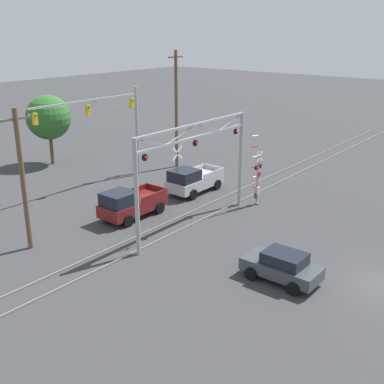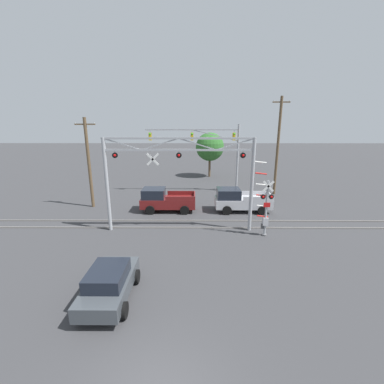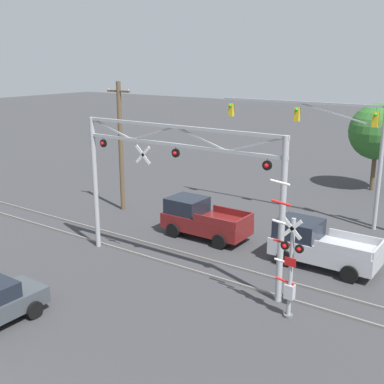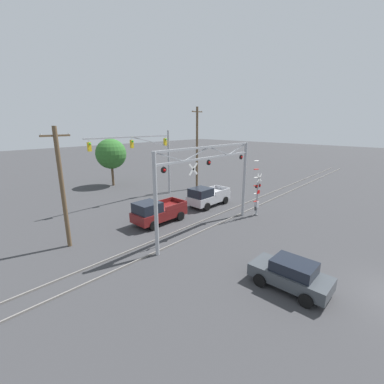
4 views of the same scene
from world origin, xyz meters
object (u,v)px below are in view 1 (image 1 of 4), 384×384
Objects in this scene: crossing_signal_mast at (257,179)px; utility_pole_left at (23,179)px; utility_pole_right at (176,109)px; traffic_signal_span at (114,119)px; pickup_truck_lead at (130,204)px; sedan_waiting at (282,266)px; pickup_truck_following at (193,180)px; background_tree_beyond_span at (49,117)px; crossing_gantry at (195,160)px.

crossing_signal_mast is 0.64× the size of utility_pole_left.
traffic_signal_span is at bearing 172.23° from utility_pole_right.
traffic_signal_span reaches higher than crossing_signal_mast.
pickup_truck_lead reaches higher than sedan_waiting.
traffic_signal_span is 2.09× the size of pickup_truck_following.
sedan_waiting is at bearing -108.16° from traffic_signal_span.
pickup_truck_lead is at bearing -9.40° from utility_pole_left.
background_tree_beyond_span is at bearing 90.55° from traffic_signal_span.
traffic_signal_span is (-2.47, 11.92, 3.23)m from crossing_signal_mast.
utility_pole_left reaches higher than sedan_waiting.
utility_pole_left reaches higher than pickup_truck_lead.
sedan_waiting is 14.82m from utility_pole_left.
crossing_signal_mast is 1.07× the size of pickup_truck_following.
crossing_gantry is at bearing 70.86° from sedan_waiting.
crossing_signal_mast is 0.51× the size of utility_pole_right.
crossing_gantry is 8.97m from sedan_waiting.
utility_pole_left is 1.27× the size of background_tree_beyond_span.
crossing_gantry is at bearing -32.89° from utility_pole_left.
pickup_truck_lead is at bearing 109.50° from crossing_gantry.
traffic_signal_span is at bearing 53.16° from pickup_truck_lead.
pickup_truck_following is (6.64, -0.03, 0.00)m from pickup_truck_lead.
utility_pole_right is (6.54, -0.89, 0.12)m from traffic_signal_span.
sedan_waiting is 22.34m from utility_pole_right.
pickup_truck_lead is 7.73m from utility_pole_left.
sedan_waiting is 0.61× the size of background_tree_beyond_span.
utility_pole_right is (4.88, 5.80, 4.30)m from pickup_truck_following.
background_tree_beyond_span is (-2.56, 20.70, 2.40)m from crossing_signal_mast.
utility_pole_left is (-5.78, 13.22, 3.41)m from sedan_waiting.
utility_pole_right is (11.52, 5.77, 4.31)m from pickup_truck_lead.
sedan_waiting is (-2.69, -7.74, -3.65)m from crossing_gantry.
crossing_gantry is 11.54m from traffic_signal_span.
crossing_gantry is 6.50m from crossing_signal_mast.
utility_pole_left is at bearing -155.20° from traffic_signal_span.
crossing_gantry is 5.74m from pickup_truck_lead.
crossing_signal_mast reaches higher than sedan_waiting.
sedan_waiting is at bearing -66.37° from utility_pole_left.
crossing_gantry is 2.18× the size of pickup_truck_lead.
background_tree_beyond_span is at bearing 96.41° from pickup_truck_following.
pickup_truck_following is at bearing -83.59° from background_tree_beyond_span.
utility_pole_left reaches higher than traffic_signal_span.
traffic_signal_span is 8.06m from pickup_truck_following.
pickup_truck_following is (1.65, -6.69, -4.19)m from traffic_signal_span.
crossing_gantry is 10.09m from utility_pole_left.
utility_pole_right is at bearing 45.29° from crossing_gantry.
traffic_signal_span is (3.45, 10.99, 0.74)m from crossing_gantry.
sedan_waiting is 28.39m from background_tree_beyond_span.
traffic_signal_span is 1.60× the size of background_tree_beyond_span.
utility_pole_left is (-14.39, 6.41, 2.26)m from crossing_signal_mast.
utility_pole_left is (-11.92, -5.51, -0.98)m from traffic_signal_span.
utility_pole_right is 1.61× the size of background_tree_beyond_span.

